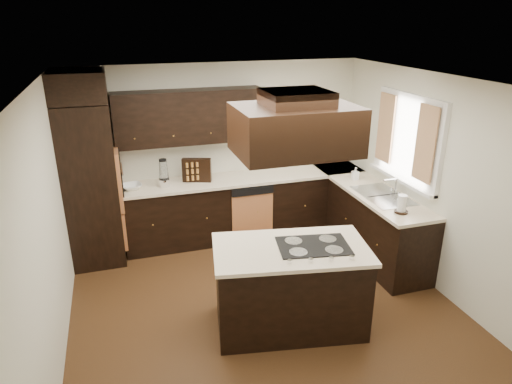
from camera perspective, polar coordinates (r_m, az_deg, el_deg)
floor at (r=5.38m, az=0.92°, el=-13.98°), size 4.20×4.20×0.02m
ceiling at (r=4.44m, az=1.11°, el=13.69°), size 4.20×4.20×0.02m
wall_back at (r=6.69m, az=-4.70°, el=5.18°), size 4.20×0.02×2.50m
wall_front at (r=3.09m, az=13.87°, el=-16.02°), size 4.20×0.02×2.50m
wall_left at (r=4.62m, az=-24.80°, el=-4.38°), size 0.02×4.20×2.50m
wall_right at (r=5.75m, az=21.40°, el=1.03°), size 0.02×4.20×2.50m
oven_column at (r=6.23m, az=-19.89°, el=0.88°), size 0.65×0.75×2.12m
wall_oven_face at (r=6.20m, az=-16.75°, el=1.75°), size 0.05×0.62×0.78m
base_cabinets_back at (r=6.69m, az=-3.60°, el=-2.18°), size 2.93×0.60×0.88m
base_cabinets_right at (r=6.55m, az=13.56°, el=-3.28°), size 0.60×2.40×0.88m
countertop_back at (r=6.50m, az=-3.66°, el=1.49°), size 2.93×0.63×0.04m
countertop_right at (r=6.37m, az=13.79°, el=0.47°), size 0.63×2.40×0.04m
upper_cabinets at (r=6.31m, az=-8.34°, el=9.28°), size 2.00×0.34×0.72m
dishwasher_front at (r=6.51m, az=-0.46°, el=-3.22°), size 0.60×0.05×0.72m
window_frame at (r=6.03m, az=18.44°, el=6.30°), size 0.06×1.32×1.12m
window_pane at (r=6.04m, az=18.66°, el=6.31°), size 0.00×1.20×1.00m
curtain_left at (r=5.66m, az=20.41°, el=5.65°), size 0.02×0.34×0.90m
curtain_right at (r=6.32m, az=15.87°, el=7.70°), size 0.02×0.34×0.90m
sink_rim at (r=6.10m, az=15.58°, el=-0.42°), size 0.52×0.84×0.01m
island at (r=4.85m, az=4.26°, el=-11.94°), size 1.62×1.07×0.88m
island_top at (r=4.62m, az=4.41°, el=-7.16°), size 1.69×1.14×0.04m
cooktop at (r=4.65m, az=7.19°, el=-6.68°), size 0.78×0.59×0.01m
range_hood at (r=4.03m, az=4.93°, el=7.77°), size 1.05×0.72×0.42m
hood_duct at (r=3.97m, az=5.06°, el=11.63°), size 0.55×0.50×0.13m
blender_base at (r=6.31m, az=-11.38°, el=1.16°), size 0.15×0.15×0.10m
blender_pitcher at (r=6.25m, az=-11.50°, el=2.71°), size 0.13×0.13×0.26m
spice_rack at (r=6.39m, az=-7.41°, el=2.73°), size 0.41×0.23×0.33m
mixing_bowl at (r=6.31m, az=-15.28°, el=0.64°), size 0.30×0.30×0.07m
soap_bottle at (r=6.58m, az=12.31°, el=2.27°), size 0.08×0.08×0.18m
paper_towel at (r=5.59m, az=17.78°, el=-1.45°), size 0.11×0.11×0.22m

